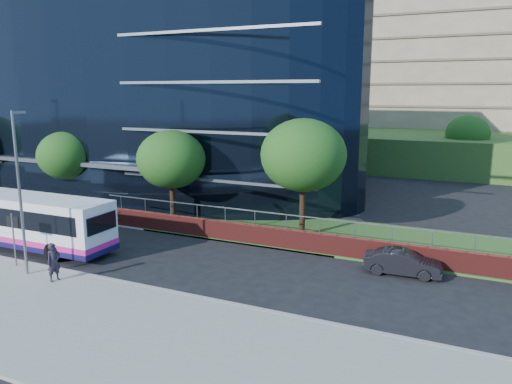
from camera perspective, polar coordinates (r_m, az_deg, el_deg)
The scene contains 13 objects.
far_forecourt at distance 44.66m, azimuth -21.83°, elevation -0.97°, with size 50.00×8.00×0.10m, color gray.
grass_verge at distance 31.00m, azimuth 20.02°, elevation -6.08°, with size 36.00×8.00×0.12m, color #2D511E.
glass_office at distance 49.69m, azimuth -12.52°, elevation 10.01°, with size 44.00×23.10×16.00m.
retaining_wall at distance 27.93m, azimuth 11.14°, elevation -6.32°, with size 34.00×0.40×2.11m.
street_sign at distance 28.43m, azimuth -26.02°, elevation -3.75°, with size 0.85×0.09×2.80m.
tree_far_b at distance 40.82m, azimuth -20.90°, elevation 3.93°, with size 4.29×4.29×6.05m.
tree_far_c at distance 33.92m, azimuth -9.67°, elevation 3.68°, with size 4.62×4.62×6.51m.
tree_far_d at distance 30.60m, azimuth 5.43°, elevation 4.19°, with size 5.28×5.28×7.44m.
tree_dist_e at distance 58.80m, azimuth 23.03°, elevation 6.18°, with size 4.62×4.62×6.51m.
streetlight_east at distance 26.45m, azimuth -25.38°, elevation 0.33°, with size 0.15×0.77×8.00m.
city_bus at distance 31.92m, azimuth -24.83°, elevation -2.98°, with size 11.61×2.81×3.13m.
parked_car at distance 26.18m, azimuth 16.41°, elevation -7.75°, with size 1.33×3.82×1.26m, color black.
pedestrian at distance 25.73m, azimuth -22.11°, elevation -7.43°, with size 0.68×0.45×1.86m, color #271F2F.
Camera 1 is at (26.22, -18.59, 9.05)m, focal length 35.00 mm.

